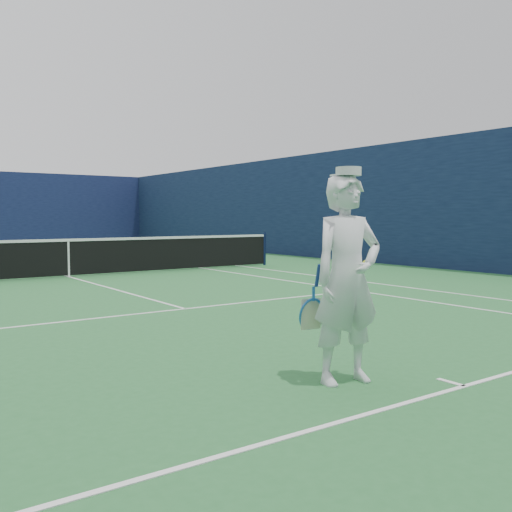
{
  "coord_description": "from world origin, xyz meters",
  "views": [
    {
      "loc": [
        -4.64,
        -15.02,
        1.6
      ],
      "look_at": [
        -0.8,
        -9.63,
        1.13
      ],
      "focal_mm": 40.0,
      "sensor_mm": 36.0,
      "label": 1
    }
  ],
  "objects": [
    {
      "name": "ground",
      "position": [
        0.0,
        0.0,
        0.0
      ],
      "size": [
        80.0,
        80.0,
        0.0
      ],
      "primitive_type": "plane",
      "color": "#286933",
      "rests_on": "ground"
    },
    {
      "name": "court_markings",
      "position": [
        0.0,
        0.0,
        0.0
      ],
      "size": [
        11.03,
        23.83,
        0.01
      ],
      "color": "white",
      "rests_on": "ground"
    },
    {
      "name": "windscreen_fence",
      "position": [
        0.0,
        0.0,
        2.0
      ],
      "size": [
        20.12,
        36.12,
        4.0
      ],
      "color": "#10183C",
      "rests_on": "ground"
    },
    {
      "name": "tennis_net",
      "position": [
        0.0,
        0.0,
        0.55
      ],
      "size": [
        12.88,
        0.09,
        1.07
      ],
      "color": "#141E4C",
      "rests_on": "ground"
    },
    {
      "name": "tennis_player",
      "position": [
        -0.8,
        -11.13,
        1.0
      ],
      "size": [
        0.8,
        0.61,
        2.06
      ],
      "rotation": [
        0.0,
        0.0,
        -0.16
      ],
      "color": "white",
      "rests_on": "ground"
    }
  ]
}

